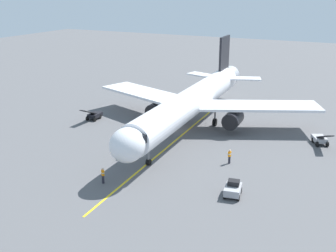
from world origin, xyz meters
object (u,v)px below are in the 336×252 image
at_px(ground_crew_marshaller, 103,175).
at_px(ground_crew_loader, 229,156).
at_px(belt_loader_near_nose, 94,115).
at_px(airplane, 192,102).
at_px(belt_loader_portside, 320,139).
at_px(tug_starboard_side, 233,189).
at_px(ground_crew_wing_walker, 126,151).

xyz_separation_m(ground_crew_marshaller, ground_crew_loader, (-10.10, -10.61, 0.00)).
bearing_deg(ground_crew_marshaller, belt_loader_near_nose, -51.70).
xyz_separation_m(ground_crew_marshaller, belt_loader_near_nose, (13.78, -17.45, -0.17)).
relative_size(airplane, belt_loader_portside, 8.70).
xyz_separation_m(ground_crew_marshaller, tug_starboard_side, (-12.86, -3.35, -0.18)).
bearing_deg(tug_starboard_side, ground_crew_loader, -69.16).
xyz_separation_m(belt_loader_near_nose, tug_starboard_side, (-26.65, 14.10, -0.01)).
xyz_separation_m(ground_crew_wing_walker, belt_loader_near_nose, (12.41, -10.82, -0.17)).
xyz_separation_m(belt_loader_portside, tug_starboard_side, (5.76, 18.35, -0.01)).
distance_m(ground_crew_wing_walker, ground_crew_loader, 12.14).
relative_size(ground_crew_loader, belt_loader_portside, 0.37).
height_order(ground_crew_loader, belt_loader_near_nose, belt_loader_near_nose).
height_order(belt_loader_near_nose, tug_starboard_side, belt_loader_near_nose).
height_order(ground_crew_wing_walker, belt_loader_near_nose, belt_loader_near_nose).
height_order(ground_crew_marshaller, tug_starboard_side, ground_crew_marshaller).
bearing_deg(ground_crew_loader, airplane, -46.78).
bearing_deg(airplane, ground_crew_wing_walker, 78.27).
height_order(airplane, ground_crew_loader, airplane).
height_order(belt_loader_near_nose, belt_loader_portside, same).
relative_size(ground_crew_marshaller, belt_loader_portside, 0.37).
xyz_separation_m(airplane, tug_starboard_side, (-11.48, 16.53, -3.30)).
xyz_separation_m(belt_loader_near_nose, belt_loader_portside, (-32.40, -4.25, 0.00)).
bearing_deg(ground_crew_wing_walker, ground_crew_loader, -160.90).
height_order(airplane, belt_loader_portside, airplane).
distance_m(ground_crew_wing_walker, belt_loader_near_nose, 16.46).
xyz_separation_m(ground_crew_wing_walker, ground_crew_loader, (-11.47, -3.97, 0.00)).
distance_m(ground_crew_marshaller, ground_crew_loader, 14.65).
bearing_deg(airplane, tug_starboard_side, 124.78).
xyz_separation_m(ground_crew_loader, tug_starboard_side, (-2.76, 7.25, -0.18)).
height_order(airplane, ground_crew_marshaller, airplane).
height_order(ground_crew_marshaller, ground_crew_loader, same).
xyz_separation_m(ground_crew_wing_walker, belt_loader_portside, (-19.99, -15.07, -0.17)).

